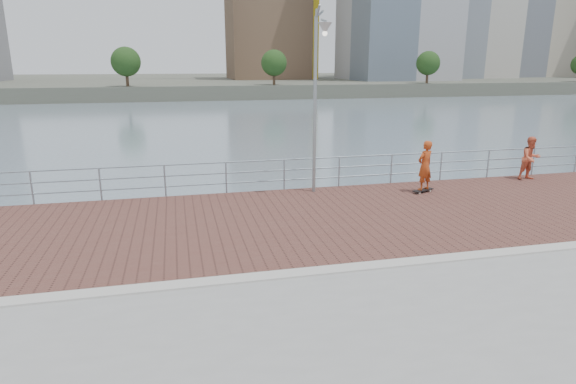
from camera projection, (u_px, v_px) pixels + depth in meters
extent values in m
plane|color=slate|center=(308.00, 354.00, 10.91)|extent=(400.00, 400.00, 0.00)
cube|color=brown|center=(275.00, 221.00, 13.77)|extent=(40.00, 6.80, 0.02)
cube|color=#B7B5AD|center=(309.00, 272.00, 10.38)|extent=(40.00, 0.40, 0.06)
cube|color=#4C5142|center=(183.00, 83.00, 125.73)|extent=(320.00, 95.00, 2.50)
cylinder|color=#8C9EA8|center=(32.00, 188.00, 15.25)|extent=(0.06, 0.06, 1.10)
cylinder|color=#8C9EA8|center=(100.00, 185.00, 15.70)|extent=(0.06, 0.06, 1.10)
cylinder|color=#8C9EA8|center=(165.00, 181.00, 16.15)|extent=(0.06, 0.06, 1.10)
cylinder|color=#8C9EA8|center=(226.00, 178.00, 16.60)|extent=(0.06, 0.06, 1.10)
cylinder|color=#8C9EA8|center=(284.00, 175.00, 17.05)|extent=(0.06, 0.06, 1.10)
cylinder|color=#8C9EA8|center=(339.00, 172.00, 17.50)|extent=(0.06, 0.06, 1.10)
cylinder|color=#8C9EA8|center=(391.00, 169.00, 17.96)|extent=(0.06, 0.06, 1.10)
cylinder|color=#8C9EA8|center=(441.00, 167.00, 18.41)|extent=(0.06, 0.06, 1.10)
cylinder|color=#8C9EA8|center=(488.00, 164.00, 18.86)|extent=(0.06, 0.06, 1.10)
cylinder|color=#8C9EA8|center=(533.00, 162.00, 19.31)|extent=(0.06, 0.06, 1.10)
cylinder|color=#8C9EA8|center=(576.00, 159.00, 19.76)|extent=(0.06, 0.06, 1.10)
cylinder|color=#8C9EA8|center=(255.00, 161.00, 16.68)|extent=(39.00, 0.05, 0.05)
cylinder|color=#8C9EA8|center=(255.00, 172.00, 16.78)|extent=(39.00, 0.05, 0.05)
cylinder|color=#8C9EA8|center=(256.00, 182.00, 16.88)|extent=(39.00, 0.05, 0.05)
cylinder|color=gray|center=(315.00, 108.00, 16.17)|extent=(0.12, 0.12, 5.85)
cylinder|color=gray|center=(321.00, 15.00, 14.95)|extent=(0.07, 0.97, 0.07)
cone|color=#B2B2AD|center=(325.00, 20.00, 14.55)|extent=(0.43, 0.43, 0.34)
cube|color=black|center=(423.00, 190.00, 16.78)|extent=(0.88, 0.52, 0.03)
cylinder|color=beige|center=(419.00, 193.00, 16.58)|extent=(0.08, 0.07, 0.07)
cylinder|color=beige|center=(430.00, 191.00, 16.89)|extent=(0.08, 0.07, 0.07)
cylinder|color=beige|center=(416.00, 192.00, 16.71)|extent=(0.08, 0.07, 0.07)
cylinder|color=beige|center=(426.00, 190.00, 17.01)|extent=(0.08, 0.07, 0.07)
imported|color=#AE3F17|center=(425.00, 166.00, 16.56)|extent=(0.74, 0.62, 1.73)
imported|color=#DF6441|center=(531.00, 158.00, 18.44)|extent=(0.82, 0.65, 1.66)
cube|color=brown|center=(267.00, 25.00, 114.81)|extent=(18.00, 18.00, 24.82)
cylinder|color=#473323|center=(127.00, 75.00, 79.95)|extent=(0.50, 0.50, 3.74)
sphere|color=#193814|center=(126.00, 62.00, 79.39)|extent=(4.81, 4.81, 4.81)
cylinder|color=#473323|center=(274.00, 75.00, 85.47)|extent=(0.50, 0.50, 3.55)
sphere|color=#193814|center=(274.00, 63.00, 84.94)|extent=(4.57, 4.57, 4.57)
cylinder|color=#473323|center=(427.00, 74.00, 92.08)|extent=(0.50, 0.50, 3.50)
sphere|color=#193814|center=(428.00, 63.00, 91.56)|extent=(4.50, 4.50, 4.50)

